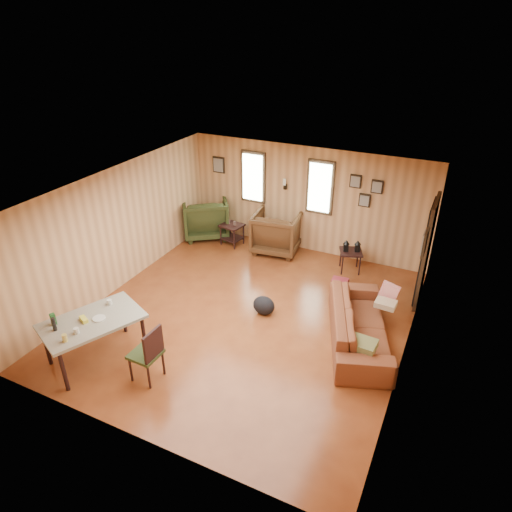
{
  "coord_description": "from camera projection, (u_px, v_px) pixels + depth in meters",
  "views": [
    {
      "loc": [
        3.09,
        -6.04,
        4.89
      ],
      "look_at": [
        0.0,
        0.4,
        1.05
      ],
      "focal_mm": 32.0,
      "sensor_mm": 36.0,
      "label": 1
    }
  ],
  "objects": [
    {
      "name": "side_table",
      "position": [
        351.0,
        250.0,
        9.53
      ],
      "size": [
        0.58,
        0.58,
        0.72
      ],
      "rotation": [
        0.0,
        0.0,
        0.38
      ],
      "color": "black",
      "rests_on": "ground"
    },
    {
      "name": "dining_chair",
      "position": [
        149.0,
        352.0,
        6.64
      ],
      "size": [
        0.43,
        0.43,
        0.93
      ],
      "rotation": [
        0.0,
        0.0,
        -0.03
      ],
      "color": "#2B3518",
      "rests_on": "ground"
    },
    {
      "name": "cooler",
      "position": [
        340.0,
        284.0,
        9.05
      ],
      "size": [
        0.33,
        0.24,
        0.23
      ],
      "rotation": [
        0.0,
        0.0,
        0.06
      ],
      "color": "maroon",
      "rests_on": "ground"
    },
    {
      "name": "dining_table",
      "position": [
        91.0,
        324.0,
        6.96
      ],
      "size": [
        1.41,
        1.7,
        0.96
      ],
      "rotation": [
        0.0,
        0.0,
        -0.42
      ],
      "color": "gray",
      "rests_on": "ground"
    },
    {
      "name": "recliner_brown",
      "position": [
        277.0,
        230.0,
        10.33
      ],
      "size": [
        1.13,
        1.07,
        1.04
      ],
      "primitive_type": "imported",
      "rotation": [
        0.0,
        0.0,
        3.27
      ],
      "color": "#442914",
      "rests_on": "ground"
    },
    {
      "name": "sofa_pillows",
      "position": [
        376.0,
        319.0,
        7.36
      ],
      "size": [
        0.48,
        1.76,
        0.36
      ],
      "rotation": [
        0.0,
        0.0,
        -0.07
      ],
      "color": "brown",
      "rests_on": "sofa"
    },
    {
      "name": "sofa",
      "position": [
        360.0,
        319.0,
        7.46
      ],
      "size": [
        1.38,
        2.35,
        0.88
      ],
      "primitive_type": "imported",
      "rotation": [
        0.0,
        0.0,
        1.91
      ],
      "color": "brown",
      "rests_on": "ground"
    },
    {
      "name": "recliner_green",
      "position": [
        205.0,
        215.0,
        11.04
      ],
      "size": [
        1.42,
        1.4,
        1.08
      ],
      "primitive_type": "imported",
      "rotation": [
        0.0,
        0.0,
        -2.53
      ],
      "color": "#2B3518",
      "rests_on": "ground"
    },
    {
      "name": "room",
      "position": [
        262.0,
        253.0,
        7.88
      ],
      "size": [
        5.54,
        6.04,
        2.44
      ],
      "color": "brown",
      "rests_on": "ground"
    },
    {
      "name": "end_table",
      "position": [
        232.0,
        231.0,
        10.7
      ],
      "size": [
        0.56,
        0.52,
        0.62
      ],
      "rotation": [
        0.0,
        0.0,
        -0.18
      ],
      "color": "black",
      "rests_on": "ground"
    },
    {
      "name": "backpack",
      "position": [
        264.0,
        305.0,
        8.28
      ],
      "size": [
        0.45,
        0.37,
        0.35
      ],
      "rotation": [
        0.0,
        0.0,
        0.16
      ],
      "color": "black",
      "rests_on": "ground"
    }
  ]
}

